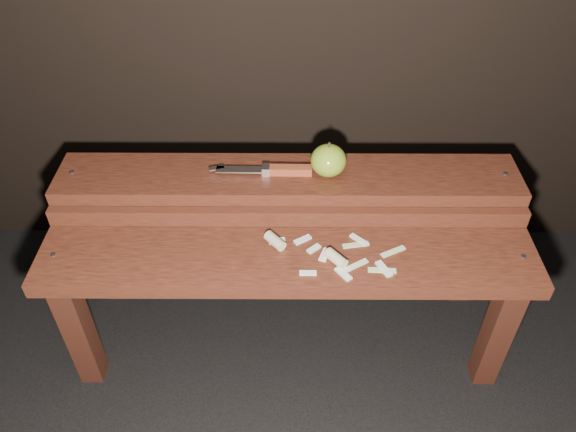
{
  "coord_description": "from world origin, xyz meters",
  "views": [
    {
      "loc": [
        0.01,
        -0.99,
        1.37
      ],
      "look_at": [
        0.0,
        0.06,
        0.45
      ],
      "focal_mm": 35.0,
      "sensor_mm": 36.0,
      "label": 1
    }
  ],
  "objects_px": {
    "bench_rear_tier": "(288,200)",
    "apple": "(328,160)",
    "knife": "(277,170)",
    "bench_front_tier": "(288,278)"
  },
  "relations": [
    {
      "from": "bench_front_tier",
      "to": "apple",
      "type": "distance_m",
      "value": 0.31
    },
    {
      "from": "bench_front_tier",
      "to": "knife",
      "type": "height_order",
      "value": "knife"
    },
    {
      "from": "bench_rear_tier",
      "to": "apple",
      "type": "distance_m",
      "value": 0.16
    },
    {
      "from": "knife",
      "to": "apple",
      "type": "bearing_deg",
      "value": 0.19
    },
    {
      "from": "bench_rear_tier",
      "to": "apple",
      "type": "xyz_separation_m",
      "value": [
        0.1,
        0.0,
        0.13
      ]
    },
    {
      "from": "bench_front_tier",
      "to": "apple",
      "type": "relative_size",
      "value": 12.72
    },
    {
      "from": "bench_front_tier",
      "to": "apple",
      "type": "xyz_separation_m",
      "value": [
        0.1,
        0.23,
        0.19
      ]
    },
    {
      "from": "knife",
      "to": "bench_rear_tier",
      "type": "bearing_deg",
      "value": -7.96
    },
    {
      "from": "bench_front_tier",
      "to": "knife",
      "type": "relative_size",
      "value": 4.49
    },
    {
      "from": "bench_rear_tier",
      "to": "apple",
      "type": "bearing_deg",
      "value": 2.43
    }
  ]
}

